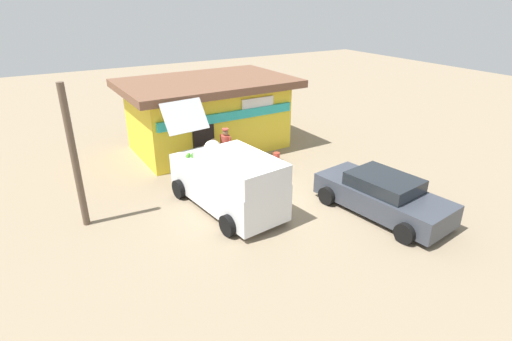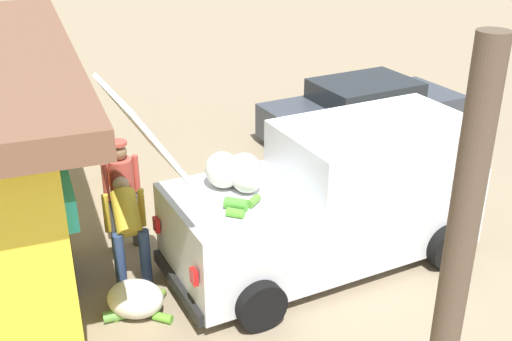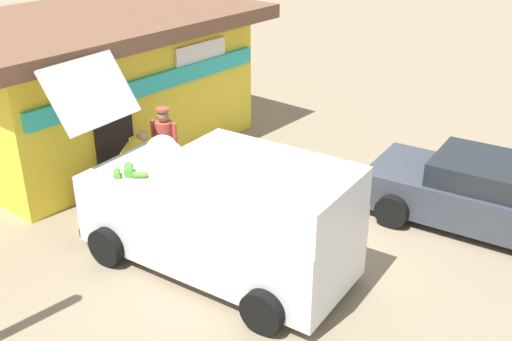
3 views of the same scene
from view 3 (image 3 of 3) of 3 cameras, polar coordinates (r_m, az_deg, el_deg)
ground_plane at (r=10.33m, az=3.33°, el=-7.37°), size 60.00×60.00×0.00m
storefront_bar at (r=14.16m, az=-14.72°, el=8.17°), size 7.34×4.94×3.05m
delivery_van at (r=9.36m, az=-3.17°, el=-4.04°), size 2.55×5.21×2.98m
parked_sedan at (r=11.45m, az=21.26°, el=-2.26°), size 2.56×4.47×1.26m
vendor_standing at (r=11.95m, az=-8.59°, el=2.51°), size 0.43×0.55×1.73m
customer_bending at (r=11.59m, az=-11.73°, el=0.76°), size 0.75×0.57×1.40m
unloaded_banana_pile at (r=11.50m, az=-14.99°, el=-3.32°), size 0.84×0.90×0.47m
paint_bucket at (r=13.62m, az=-0.92°, el=2.04°), size 0.27×0.27×0.36m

